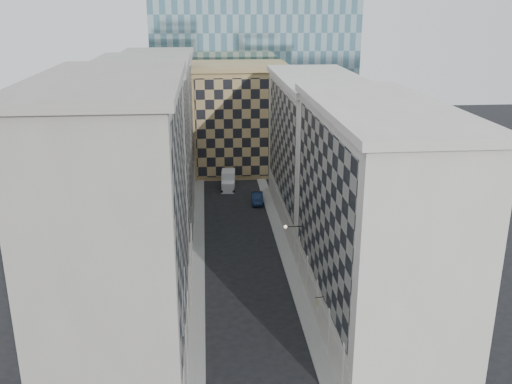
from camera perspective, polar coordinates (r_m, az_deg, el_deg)
sidewalk_west at (r=67.95m, az=-5.80°, el=-6.65°), size 1.50×100.00×0.15m
sidewalk_east at (r=68.55m, az=3.06°, el=-6.34°), size 1.50×100.00×0.15m
bldg_left_a at (r=46.36m, az=-13.42°, el=-3.54°), size 10.80×22.80×23.70m
bldg_left_b at (r=67.26m, az=-10.89°, el=3.06°), size 10.80×22.80×22.70m
bldg_left_c at (r=88.70m, az=-9.57°, el=6.50°), size 10.80×22.80×21.70m
bldg_right_a at (r=52.24m, az=11.70°, el=-2.65°), size 10.80×26.80×20.70m
bldg_right_b at (r=77.40m, az=6.09°, el=4.18°), size 10.80×28.80×19.70m
tan_block at (r=101.51m, az=-1.69°, el=7.44°), size 16.80×14.80×18.80m
church_tower at (r=113.66m, az=-3.29°, el=17.49°), size 7.20×7.20×51.50m
flagpoles_left at (r=42.99m, az=-7.25°, el=-10.63°), size 0.10×6.33×2.33m
bracket_lamp at (r=60.56m, az=3.13°, el=-3.48°), size 1.98×0.36×0.36m
box_truck at (r=92.48m, az=-2.79°, el=1.09°), size 2.50×5.31×2.83m
dark_car at (r=85.75m, az=0.13°, el=-0.62°), size 1.96×4.84×1.56m
shop_sign at (r=51.24m, az=6.15°, el=-10.80°), size 0.81×0.71×0.79m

